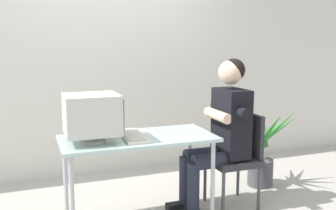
{
  "coord_description": "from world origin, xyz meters",
  "views": [
    {
      "loc": [
        -0.84,
        -2.95,
        1.52
      ],
      "look_at": [
        0.26,
        0.0,
        1.0
      ],
      "focal_mm": 40.87,
      "sensor_mm": 36.0,
      "label": 1
    }
  ],
  "objects": [
    {
      "name": "crt_monitor",
      "position": [
        -0.37,
        -0.03,
        0.96
      ],
      "size": [
        0.43,
        0.37,
        0.37
      ],
      "color": "silver",
      "rests_on": "desk"
    },
    {
      "name": "keyboard",
      "position": [
        -0.05,
        -0.01,
        0.76
      ],
      "size": [
        0.19,
        0.48,
        0.03
      ],
      "color": "beige",
      "rests_on": "desk"
    },
    {
      "name": "person_seated",
      "position": [
        0.79,
        0.03,
        0.76
      ],
      "size": [
        0.7,
        0.58,
        1.38
      ],
      "color": "black",
      "rests_on": "ground_plane"
    },
    {
      "name": "wall_back",
      "position": [
        0.3,
        1.4,
        1.5
      ],
      "size": [
        8.0,
        0.1,
        3.0
      ],
      "primitive_type": "cube",
      "color": "silver",
      "rests_on": "ground_plane"
    },
    {
      "name": "desk",
      "position": [
        0.0,
        0.0,
        0.68
      ],
      "size": [
        1.26,
        0.6,
        0.75
      ],
      "color": "#B7B7BC",
      "rests_on": "ground_plane"
    },
    {
      "name": "office_chair",
      "position": [
        0.97,
        0.03,
        0.5
      ],
      "size": [
        0.42,
        0.42,
        0.87
      ],
      "color": "#4C4C51",
      "rests_on": "ground_plane"
    },
    {
      "name": "potted_plant",
      "position": [
        1.46,
        0.37,
        0.41
      ],
      "size": [
        0.81,
        0.75,
        0.86
      ],
      "color": "#4C4C51",
      "rests_on": "ground_plane"
    }
  ]
}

